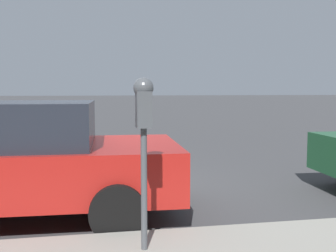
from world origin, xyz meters
TOP-DOWN VIEW (x-y plane):
  - ground_plane at (0.00, 0.00)m, footprint 220.00×220.00m
  - parking_meter at (-2.70, -0.58)m, footprint 0.21×0.19m
  - car_red at (-1.05, 0.99)m, footprint 2.26×4.39m

SIDE VIEW (x-z plane):
  - ground_plane at x=0.00m, z-range 0.00..0.00m
  - car_red at x=-1.05m, z-range 0.04..1.56m
  - parking_meter at x=-2.70m, z-range 0.58..2.23m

